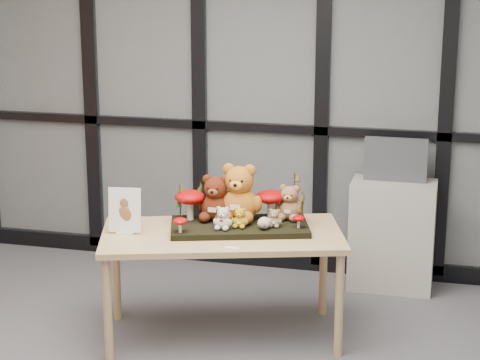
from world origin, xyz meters
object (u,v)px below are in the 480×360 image
(bear_tan_back, at_px, (289,200))
(mushroom_front_right, at_px, (299,221))
(mushroom_back_left, at_px, (190,203))
(bear_brown_medium, at_px, (216,195))
(sign_holder, at_px, (125,213))
(display_table, at_px, (222,243))
(cabinet, at_px, (392,235))
(bear_pooh_yellow, at_px, (239,189))
(mushroom_back_right, at_px, (270,203))
(monitor, at_px, (396,160))
(bear_white_bow, at_px, (223,217))
(diorama_tray, at_px, (239,227))
(bear_beige_small, at_px, (275,217))
(bear_small_yellow, at_px, (240,216))
(plush_cream_hedgehog, at_px, (264,222))
(mushroom_front_left, at_px, (180,224))

(bear_tan_back, relative_size, mushroom_front_right, 2.82)
(mushroom_back_left, height_order, mushroom_front_right, mushroom_back_left)
(bear_brown_medium, relative_size, sign_holder, 1.12)
(display_table, distance_m, cabinet, 1.43)
(bear_pooh_yellow, bearing_deg, mushroom_back_right, 4.54)
(mushroom_front_right, bearing_deg, mushroom_back_left, -179.86)
(monitor, bearing_deg, display_table, -130.06)
(bear_pooh_yellow, distance_m, sign_holder, 0.70)
(display_table, distance_m, bear_white_bow, 0.18)
(diorama_tray, relative_size, mushroom_back_right, 4.19)
(bear_beige_small, distance_m, monitor, 1.19)
(bear_pooh_yellow, height_order, bear_beige_small, bear_pooh_yellow)
(display_table, xyz_separation_m, bear_white_bow, (0.02, -0.04, 0.18))
(mushroom_back_left, distance_m, cabinet, 1.56)
(mushroom_back_left, bearing_deg, display_table, -22.41)
(bear_white_bow, distance_m, monitor, 1.45)
(bear_brown_medium, height_order, mushroom_front_right, bear_brown_medium)
(bear_pooh_yellow, relative_size, bear_small_yellow, 2.86)
(plush_cream_hedgehog, distance_m, mushroom_front_left, 0.49)
(cabinet, bearing_deg, bear_brown_medium, -136.45)
(mushroom_front_right, height_order, monitor, monitor)
(bear_brown_medium, bearing_deg, sign_holder, -166.42)
(display_table, distance_m, sign_holder, 0.60)
(mushroom_front_left, bearing_deg, mushroom_back_right, 42.02)
(mushroom_back_left, bearing_deg, bear_white_bow, -28.42)
(mushroom_front_left, bearing_deg, display_table, 38.41)
(bear_beige_small, relative_size, plush_cream_hedgehog, 1.52)
(bear_beige_small, relative_size, mushroom_back_left, 0.59)
(bear_brown_medium, relative_size, bear_tan_back, 1.30)
(mushroom_front_right, xyz_separation_m, monitor, (0.48, 1.00, 0.17))
(bear_small_yellow, xyz_separation_m, mushroom_back_left, (-0.33, 0.07, 0.03))
(sign_holder, bearing_deg, bear_beige_small, 7.76)
(mushroom_front_left, bearing_deg, bear_beige_small, 25.78)
(bear_tan_back, distance_m, mushroom_front_left, 0.70)
(bear_brown_medium, distance_m, plush_cream_hedgehog, 0.36)
(display_table, distance_m, bear_tan_back, 0.49)
(bear_small_yellow, relative_size, sign_holder, 0.49)
(mushroom_back_right, bearing_deg, sign_holder, -153.39)
(diorama_tray, height_order, mushroom_back_right, mushroom_back_right)
(bear_brown_medium, bearing_deg, mushroom_back_right, 1.46)
(bear_beige_small, height_order, sign_holder, sign_holder)
(bear_tan_back, xyz_separation_m, bear_small_yellow, (-0.25, -0.24, -0.05))
(mushroom_back_right, relative_size, cabinet, 0.26)
(bear_white_bow, distance_m, mushroom_back_right, 0.36)
(bear_white_bow, height_order, bear_beige_small, bear_white_bow)
(diorama_tray, xyz_separation_m, bear_tan_back, (0.27, 0.17, 0.14))
(mushroom_front_right, bearing_deg, cabinet, 64.00)
(diorama_tray, height_order, mushroom_back_left, mushroom_back_left)
(bear_tan_back, relative_size, cabinet, 0.31)
(bear_tan_back, bearing_deg, plush_cream_hedgehog, -131.74)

